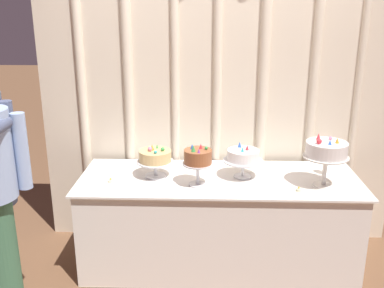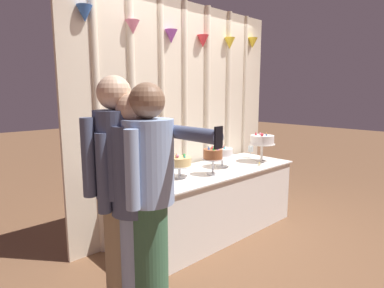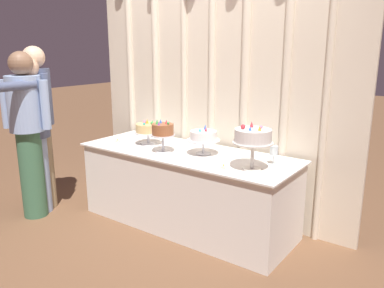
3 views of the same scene
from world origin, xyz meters
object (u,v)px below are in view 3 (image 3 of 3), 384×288
Objects in this scene: cake_display_midleft at (163,131)px; guest_man_pink_jacket at (40,119)px; cake_display_leftmost at (148,129)px; wine_glass at (274,151)px; guest_man_dark_suit at (28,129)px; cake_display_midright at (203,137)px; cake_display_rightmost at (253,137)px; tealight_far_left at (118,141)px; guest_girl_blue_dress at (33,129)px; cake_table at (187,189)px; tealight_near_left at (224,167)px.

guest_man_pink_jacket is at bearing -163.96° from cake_display_midleft.
wine_glass is at bearing 3.96° from cake_display_leftmost.
cake_display_midright is at bearing 25.96° from guest_man_dark_suit.
cake_display_midright is (0.66, 0.01, 0.01)m from cake_display_leftmost.
cake_display_rightmost reaches higher than cake_display_leftmost.
tealight_far_left is at bearing -172.75° from wine_glass.
guest_girl_blue_dress reaches higher than wine_glass.
cake_display_midright is 1.87× the size of wine_glass.
guest_man_dark_suit is at bearing -151.75° from cake_table.
tealight_near_left is at bearing -151.28° from cake_display_rightmost.
cake_display_midright is at bearing 7.39° from tealight_far_left.
guest_man_pink_jacket reaches higher than tealight_far_left.
cake_display_leftmost is 1.07m from tealight_near_left.
cake_display_leftmost is 0.66m from cake_display_midright.
cake_display_midleft is 0.19× the size of guest_man_pink_jacket.
guest_girl_blue_dress is (-1.27, -0.50, -0.05)m from cake_display_midleft.
guest_man_pink_jacket is 0.15m from guest_girl_blue_dress.
tealight_far_left is (-0.98, -0.13, -0.16)m from cake_display_midright.
guest_man_dark_suit is (-0.58, -0.63, 0.16)m from tealight_far_left.
tealight_near_left is 0.02× the size of guest_man_dark_suit.
cake_display_leftmost reaches higher than tealight_far_left.
cake_table is 1.33× the size of guest_girl_blue_dress.
cake_display_leftmost is (-0.48, 0.01, 0.52)m from cake_table.
cake_display_leftmost reaches higher than wine_glass.
guest_man_pink_jacket is at bearing 117.48° from guest_man_dark_suit.
guest_man_pink_jacket is at bearing 117.22° from guest_girl_blue_dress.
tealight_far_left is at bearing 176.32° from cake_display_midleft.
cake_display_rightmost is 0.34m from tealight_near_left.
guest_girl_blue_dress is 0.96× the size of guest_man_dark_suit.
cake_table is 0.61m from cake_display_midleft.
cake_display_midleft is (-0.16, -0.15, 0.57)m from cake_table.
cake_table is at bearing -0.72° from cake_display_leftmost.
tealight_far_left is 0.03× the size of guest_girl_blue_dress.
cake_table is at bearing 43.90° from cake_display_midleft.
tealight_near_left is 0.02× the size of guest_man_pink_jacket.
cake_table is 1.65m from guest_girl_blue_dress.
wine_glass is (0.65, 0.08, -0.05)m from cake_display_midright.
cake_display_midleft reaches higher than cake_display_midright.
cake_display_rightmost is at bearing -6.37° from cake_display_leftmost.
cake_table is at bearing 7.85° from tealight_far_left.
tealight_far_left is 0.83m from guest_man_pink_jacket.
cake_table is 0.56m from cake_display_midright.
guest_girl_blue_dress reaches higher than tealight_far_left.
cake_display_leftmost is at bearing 28.22° from guest_man_pink_jacket.
cake_display_midleft reaches higher than tealight_far_left.
cake_display_leftmost is 0.16× the size of guest_man_pink_jacket.
guest_man_pink_jacket reaches higher than tealight_near_left.
tealight_near_left is at bearing -5.41° from tealight_far_left.
cake_display_midleft reaches higher than tealight_near_left.
cake_display_midright reaches higher than wine_glass.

